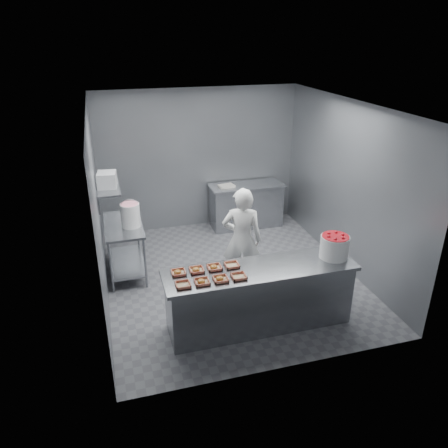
# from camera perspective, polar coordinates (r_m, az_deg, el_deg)

# --- Properties ---
(floor) EXTENTS (4.50, 4.50, 0.00)m
(floor) POSITION_cam_1_polar(r_m,az_deg,el_deg) (7.37, 0.88, -6.81)
(floor) COLOR #4C4C51
(floor) RESTS_ON ground
(ceiling) EXTENTS (4.50, 4.50, 0.00)m
(ceiling) POSITION_cam_1_polar(r_m,az_deg,el_deg) (6.40, 1.05, 15.22)
(ceiling) COLOR white
(ceiling) RESTS_ON wall_back
(wall_back) EXTENTS (4.00, 0.04, 2.80)m
(wall_back) POSITION_cam_1_polar(r_m,az_deg,el_deg) (8.83, -3.31, 8.39)
(wall_back) COLOR slate
(wall_back) RESTS_ON ground
(wall_left) EXTENTS (0.04, 4.50, 2.80)m
(wall_left) POSITION_cam_1_polar(r_m,az_deg,el_deg) (6.51, -16.16, 1.57)
(wall_left) COLOR slate
(wall_left) RESTS_ON ground
(wall_right) EXTENTS (0.04, 4.50, 2.80)m
(wall_right) POSITION_cam_1_polar(r_m,az_deg,el_deg) (7.56, 15.69, 4.76)
(wall_right) COLOR slate
(wall_right) RESTS_ON ground
(service_counter) EXTENTS (2.60, 0.70, 0.90)m
(service_counter) POSITION_cam_1_polar(r_m,az_deg,el_deg) (6.05, 4.64, -9.44)
(service_counter) COLOR slate
(service_counter) RESTS_ON ground
(prep_table) EXTENTS (0.60, 1.20, 0.90)m
(prep_table) POSITION_cam_1_polar(r_m,az_deg,el_deg) (7.38, -12.83, -2.20)
(prep_table) COLOR slate
(prep_table) RESTS_ON ground
(back_counter) EXTENTS (1.50, 0.60, 0.90)m
(back_counter) POSITION_cam_1_polar(r_m,az_deg,el_deg) (9.05, 2.90, 2.45)
(back_counter) COLOR slate
(back_counter) RESTS_ON ground
(wall_shelf) EXTENTS (0.35, 0.90, 0.03)m
(wall_shelf) POSITION_cam_1_polar(r_m,az_deg,el_deg) (7.02, -14.93, 4.67)
(wall_shelf) COLOR slate
(wall_shelf) RESTS_ON wall_left
(tray_0) EXTENTS (0.19, 0.18, 0.04)m
(tray_0) POSITION_cam_1_polar(r_m,az_deg,el_deg) (5.44, -5.37, -7.89)
(tray_0) COLOR tan
(tray_0) RESTS_ON service_counter
(tray_1) EXTENTS (0.19, 0.18, 0.06)m
(tray_1) POSITION_cam_1_polar(r_m,az_deg,el_deg) (5.47, -2.92, -7.53)
(tray_1) COLOR tan
(tray_1) RESTS_ON service_counter
(tray_2) EXTENTS (0.19, 0.18, 0.06)m
(tray_2) POSITION_cam_1_polar(r_m,az_deg,el_deg) (5.52, -0.48, -7.18)
(tray_2) COLOR tan
(tray_2) RESTS_ON service_counter
(tray_3) EXTENTS (0.19, 0.18, 0.04)m
(tray_3) POSITION_cam_1_polar(r_m,az_deg,el_deg) (5.58, 1.94, -6.84)
(tray_3) COLOR tan
(tray_3) RESTS_ON service_counter
(tray_4) EXTENTS (0.19, 0.18, 0.06)m
(tray_4) POSITION_cam_1_polar(r_m,az_deg,el_deg) (5.69, -5.99, -6.31)
(tray_4) COLOR tan
(tray_4) RESTS_ON service_counter
(tray_5) EXTENTS (0.19, 0.18, 0.06)m
(tray_5) POSITION_cam_1_polar(r_m,az_deg,el_deg) (5.73, -3.62, -5.99)
(tray_5) COLOR tan
(tray_5) RESTS_ON service_counter
(tray_6) EXTENTS (0.19, 0.18, 0.06)m
(tray_6) POSITION_cam_1_polar(r_m,az_deg,el_deg) (5.77, -1.28, -5.68)
(tray_6) COLOR tan
(tray_6) RESTS_ON service_counter
(tray_7) EXTENTS (0.19, 0.18, 0.04)m
(tray_7) POSITION_cam_1_polar(r_m,az_deg,el_deg) (5.83, 1.04, -5.38)
(tray_7) COLOR tan
(tray_7) RESTS_ON service_counter
(worker) EXTENTS (0.71, 0.59, 1.67)m
(worker) POSITION_cam_1_polar(r_m,az_deg,el_deg) (6.70, 2.36, -2.05)
(worker) COLOR white
(worker) RESTS_ON ground
(strawberry_tub) EXTENTS (0.39, 0.39, 0.32)m
(strawberry_tub) POSITION_cam_1_polar(r_m,az_deg,el_deg) (6.18, 14.23, -2.79)
(strawberry_tub) COLOR silver
(strawberry_tub) RESTS_ON service_counter
(glaze_bucket) EXTENTS (0.32, 0.30, 0.47)m
(glaze_bucket) POSITION_cam_1_polar(r_m,az_deg,el_deg) (7.07, -12.13, 1.21)
(glaze_bucket) COLOR silver
(glaze_bucket) RESTS_ON prep_table
(bucket_lid) EXTENTS (0.32, 0.32, 0.02)m
(bucket_lid) POSITION_cam_1_polar(r_m,az_deg,el_deg) (7.50, -12.14, 0.97)
(bucket_lid) COLOR silver
(bucket_lid) RESTS_ON prep_table
(rag) EXTENTS (0.13, 0.11, 0.02)m
(rag) POSITION_cam_1_polar(r_m,az_deg,el_deg) (7.63, -12.79, 1.29)
(rag) COLOR #CCB28C
(rag) RESTS_ON prep_table
(appliance) EXTENTS (0.31, 0.34, 0.24)m
(appliance) POSITION_cam_1_polar(r_m,az_deg,el_deg) (6.94, -15.03, 5.60)
(appliance) COLOR gray
(appliance) RESTS_ON wall_shelf
(paper_stack) EXTENTS (0.33, 0.26, 0.04)m
(paper_stack) POSITION_cam_1_polar(r_m,az_deg,el_deg) (8.77, 0.33, 5.00)
(paper_stack) COLOR silver
(paper_stack) RESTS_ON back_counter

